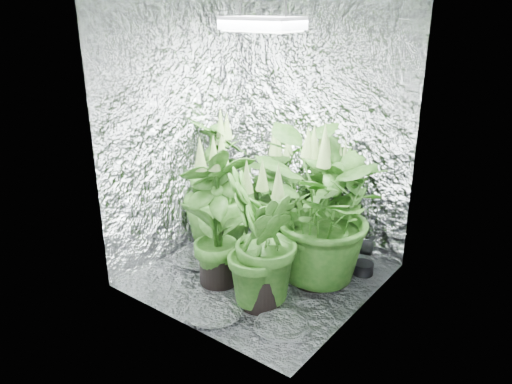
{
  "coord_description": "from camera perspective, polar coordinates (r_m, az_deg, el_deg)",
  "views": [
    {
      "loc": [
        1.99,
        -2.68,
        1.95
      ],
      "look_at": [
        -0.05,
        0.0,
        0.67
      ],
      "focal_mm": 35.0,
      "sensor_mm": 36.0,
      "label": 1
    }
  ],
  "objects": [
    {
      "name": "plant_label",
      "position": [
        3.32,
        1.05,
        -9.03
      ],
      "size": [
        0.05,
        0.02,
        0.08
      ],
      "primitive_type": "cube",
      "rotation": [
        -0.21,
        0.0,
        0.02
      ],
      "color": "white",
      "rests_on": "plant_g"
    },
    {
      "name": "plant_c",
      "position": [
        4.06,
        8.43,
        -1.31
      ],
      "size": [
        0.58,
        0.58,
        0.95
      ],
      "rotation": [
        0.0,
        0.0,
        1.81
      ],
      "color": "black",
      "rests_on": "ground"
    },
    {
      "name": "plant_d",
      "position": [
        4.09,
        -4.25,
        0.82
      ],
      "size": [
        0.79,
        0.79,
        1.19
      ],
      "rotation": [
        0.0,
        0.0,
        2.78
      ],
      "color": "black",
      "rests_on": "ground"
    },
    {
      "name": "walls",
      "position": [
        3.48,
        0.65,
        4.93
      ],
      "size": [
        1.62,
        1.62,
        2.0
      ],
      "color": "silver",
      "rests_on": "ground"
    },
    {
      "name": "grow_lamp",
      "position": [
        3.35,
        0.71,
        18.67
      ],
      "size": [
        0.5,
        0.3,
        0.22
      ],
      "color": "gray",
      "rests_on": "ceiling"
    },
    {
      "name": "plant_g",
      "position": [
        3.28,
        0.55,
        -5.74
      ],
      "size": [
        0.55,
        0.55,
        1.05
      ],
      "rotation": [
        0.0,
        0.0,
        4.67
      ],
      "color": "black",
      "rests_on": "ground"
    },
    {
      "name": "circulation_fan",
      "position": [
        3.9,
        11.8,
        -6.84
      ],
      "size": [
        0.19,
        0.34,
        0.4
      ],
      "rotation": [
        0.0,
        0.0,
        0.25
      ],
      "color": "black",
      "rests_on": "ground"
    },
    {
      "name": "plant_a",
      "position": [
        4.28,
        2.8,
        0.75
      ],
      "size": [
        1.08,
        1.08,
        1.02
      ],
      "rotation": [
        0.0,
        0.0,
        0.38
      ],
      "color": "black",
      "rests_on": "ground"
    },
    {
      "name": "plant_e",
      "position": [
        3.55,
        6.98,
        -2.31
      ],
      "size": [
        1.29,
        1.29,
        1.19
      ],
      "rotation": [
        0.0,
        0.0,
        3.56
      ],
      "color": "black",
      "rests_on": "ground"
    },
    {
      "name": "plant_f",
      "position": [
        3.56,
        -4.44,
        -2.81
      ],
      "size": [
        0.75,
        0.75,
        1.14
      ],
      "rotation": [
        0.0,
        0.0,
        4.22
      ],
      "color": "black",
      "rests_on": "ground"
    },
    {
      "name": "ground",
      "position": [
        3.87,
        0.59,
        -9.45
      ],
      "size": [
        1.6,
        1.6,
        0.0
      ],
      "primitive_type": "plane",
      "color": "silver",
      "rests_on": "ground"
    },
    {
      "name": "plant_b",
      "position": [
        3.85,
        9.13,
        -1.59
      ],
      "size": [
        0.72,
        0.72,
        1.09
      ],
      "rotation": [
        0.0,
        0.0,
        1.03
      ],
      "color": "black",
      "rests_on": "ground"
    }
  ]
}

